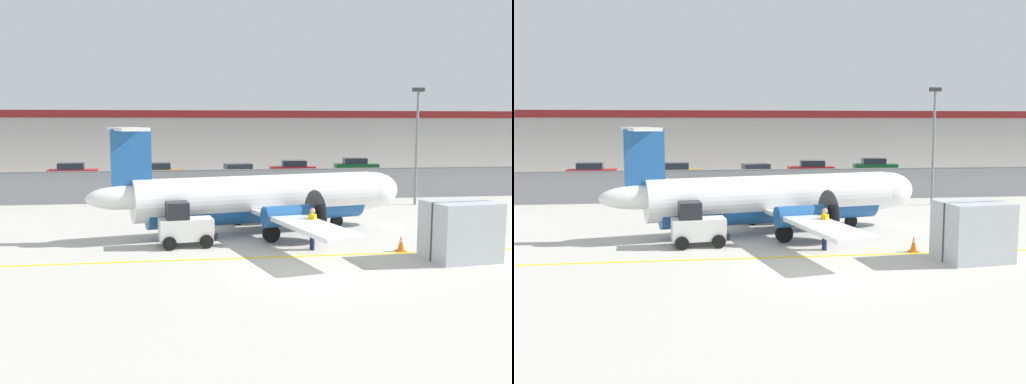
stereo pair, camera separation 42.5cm
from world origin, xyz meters
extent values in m
plane|color=#BCB7AD|center=(0.00, 0.00, 0.00)|extent=(140.00, 140.00, 0.00)
cube|color=yellow|center=(0.00, 2.00, 0.00)|extent=(84.00, 0.20, 0.01)
cube|color=gray|center=(0.00, 18.00, 1.00)|extent=(98.00, 0.04, 2.00)
cylinder|color=slate|center=(0.00, 18.00, 2.05)|extent=(98.00, 0.10, 0.10)
cube|color=#38383A|center=(0.00, 29.50, 0.06)|extent=(98.00, 17.00, 0.12)
cube|color=#BCB7B2|center=(0.00, 48.00, 3.25)|extent=(91.00, 8.00, 6.50)
cube|color=maroon|center=(0.00, 44.00, 6.10)|extent=(91.00, 0.20, 0.80)
cylinder|color=white|center=(-0.95, 6.95, 1.75)|extent=(11.79, 4.45, 1.90)
ellipsoid|color=white|center=(5.02, 8.31, 1.75)|extent=(3.03, 2.36, 1.80)
ellipsoid|color=white|center=(-6.93, 5.58, 1.95)|extent=(3.44, 1.75, 1.05)
cylinder|color=#1E5193|center=(-0.95, 6.95, 1.23)|extent=(10.53, 3.78, 1.48)
cube|color=white|center=(-0.86, 6.97, 1.18)|extent=(5.12, 15.95, 0.18)
cylinder|color=#1E5193|center=(-1.24, 9.55, 1.18)|extent=(2.35, 1.37, 0.90)
cone|color=black|center=(-0.12, 9.81, 1.18)|extent=(0.54, 0.53, 0.44)
cylinder|color=#262626|center=(0.03, 9.84, 1.18)|extent=(0.51, 2.06, 2.10)
cylinder|color=#1E5193|center=(-0.08, 4.48, 1.18)|extent=(2.35, 1.37, 0.90)
cone|color=black|center=(1.04, 4.74, 1.18)|extent=(0.54, 0.53, 0.44)
cylinder|color=#262626|center=(1.18, 4.77, 1.18)|extent=(0.51, 2.06, 2.10)
cube|color=#1E5193|center=(-6.64, 5.65, 3.30)|extent=(1.70, 0.55, 3.10)
cube|color=white|center=(-6.78, 5.62, 4.85)|extent=(2.14, 4.92, 0.14)
cylinder|color=#59595B|center=(3.05, 7.86, 0.79)|extent=(0.17, 0.17, 0.97)
cylinder|color=black|center=(3.05, 7.86, 0.30)|extent=(0.63, 0.35, 0.60)
cylinder|color=#59595B|center=(-1.74, 9.04, 0.83)|extent=(0.17, 0.17, 0.90)
cylinder|color=black|center=(-1.74, 9.04, 0.38)|extent=(0.79, 0.38, 0.76)
cylinder|color=#59595B|center=(-0.75, 4.73, 0.83)|extent=(0.17, 0.17, 0.90)
cylinder|color=black|center=(-0.75, 4.73, 0.38)|extent=(0.79, 0.38, 0.76)
cube|color=silver|center=(-4.40, 4.42, 0.73)|extent=(2.32, 1.36, 0.90)
cube|color=black|center=(-4.75, 4.37, 1.53)|extent=(1.01, 1.10, 0.70)
cube|color=black|center=(-3.26, 4.55, 0.43)|extent=(0.29, 1.11, 0.30)
cylinder|color=black|center=(-3.73, 5.10, 0.28)|extent=(0.58, 0.25, 0.56)
cylinder|color=black|center=(-3.59, 3.91, 0.28)|extent=(0.58, 0.25, 0.56)
cylinder|color=black|center=(-5.22, 4.92, 0.28)|extent=(0.58, 0.25, 0.56)
cylinder|color=black|center=(-5.08, 3.73, 0.28)|extent=(0.58, 0.25, 0.56)
cylinder|color=#191E4C|center=(0.64, 2.99, 0.42)|extent=(0.17, 0.17, 0.85)
cylinder|color=#191E4C|center=(0.64, 3.19, 0.42)|extent=(0.17, 0.17, 0.85)
cylinder|color=yellow|center=(0.64, 3.09, 1.15)|extent=(0.36, 0.36, 0.60)
cylinder|color=yellow|center=(0.63, 2.87, 1.18)|extent=(0.10, 0.10, 0.55)
cylinder|color=yellow|center=(0.65, 3.31, 1.18)|extent=(0.10, 0.10, 0.55)
sphere|color=tan|center=(0.64, 3.09, 1.59)|extent=(0.22, 0.22, 0.22)
cube|color=#B7BCC1|center=(5.71, 0.65, 1.10)|extent=(2.61, 2.25, 2.20)
cube|color=#333338|center=(5.71, 0.65, 1.10)|extent=(2.43, 0.35, 2.20)
cube|color=orange|center=(-4.86, 6.71, 0.02)|extent=(0.36, 0.36, 0.04)
cone|color=orange|center=(-4.86, 6.71, 0.34)|extent=(0.28, 0.28, 0.60)
cylinder|color=white|center=(-4.86, 6.71, 0.42)|extent=(0.17, 0.17, 0.08)
cube|color=orange|center=(4.08, 2.26, 0.02)|extent=(0.36, 0.36, 0.04)
cone|color=orange|center=(4.08, 2.26, 0.34)|extent=(0.28, 0.28, 0.60)
cylinder|color=white|center=(4.08, 2.26, 0.42)|extent=(0.17, 0.17, 0.08)
cube|color=red|center=(-13.48, 31.95, 0.74)|extent=(4.29, 1.92, 0.80)
cube|color=#262D38|center=(-13.63, 31.94, 1.42)|extent=(2.28, 1.68, 0.56)
cylinder|color=black|center=(-12.13, 32.92, 0.42)|extent=(0.61, 0.23, 0.60)
cylinder|color=black|center=(-12.04, 31.13, 0.42)|extent=(0.61, 0.23, 0.60)
cylinder|color=black|center=(-14.93, 32.77, 0.42)|extent=(0.61, 0.23, 0.60)
cylinder|color=black|center=(-14.83, 30.98, 0.42)|extent=(0.61, 0.23, 0.60)
cube|color=#B28C19|center=(-6.12, 30.92, 0.74)|extent=(4.30, 1.96, 0.80)
cube|color=#262D38|center=(-6.27, 30.91, 1.42)|extent=(2.29, 1.70, 0.56)
cylinder|color=black|center=(-4.78, 31.91, 0.42)|extent=(0.61, 0.24, 0.60)
cylinder|color=black|center=(-4.67, 30.11, 0.42)|extent=(0.61, 0.24, 0.60)
cylinder|color=black|center=(-7.57, 31.73, 0.42)|extent=(0.61, 0.24, 0.60)
cylinder|color=black|center=(-7.46, 29.93, 0.42)|extent=(0.61, 0.24, 0.60)
cube|color=navy|center=(0.68, 28.81, 0.74)|extent=(4.37, 2.19, 0.80)
cube|color=#262D38|center=(0.53, 28.79, 1.42)|extent=(2.37, 1.81, 0.56)
cylinder|color=black|center=(1.96, 29.87, 0.42)|extent=(0.62, 0.27, 0.60)
cylinder|color=black|center=(2.17, 28.09, 0.42)|extent=(0.62, 0.27, 0.60)
cylinder|color=black|center=(-0.82, 29.54, 0.42)|extent=(0.62, 0.27, 0.60)
cylinder|color=black|center=(-0.60, 27.75, 0.42)|extent=(0.62, 0.27, 0.60)
cube|color=red|center=(5.98, 32.43, 0.74)|extent=(4.34, 2.08, 0.80)
cube|color=#262D38|center=(6.13, 32.42, 1.42)|extent=(2.34, 1.76, 0.56)
cylinder|color=black|center=(4.50, 31.67, 0.42)|extent=(0.62, 0.26, 0.60)
cylinder|color=black|center=(4.67, 33.46, 0.42)|extent=(0.62, 0.26, 0.60)
cylinder|color=black|center=(7.29, 31.41, 0.42)|extent=(0.62, 0.26, 0.60)
cylinder|color=black|center=(7.46, 33.20, 0.42)|extent=(0.62, 0.26, 0.60)
cube|color=#19662D|center=(12.97, 35.04, 0.74)|extent=(4.37, 2.18, 0.80)
cube|color=#262D38|center=(12.82, 35.06, 1.42)|extent=(2.37, 1.81, 0.56)
cylinder|color=black|center=(14.46, 35.77, 0.42)|extent=(0.62, 0.27, 0.60)
cylinder|color=black|center=(14.25, 33.98, 0.42)|extent=(0.62, 0.27, 0.60)
cylinder|color=black|center=(11.68, 36.10, 0.42)|extent=(0.62, 0.27, 0.60)
cylinder|color=black|center=(11.47, 34.31, 0.42)|extent=(0.62, 0.27, 0.60)
cylinder|color=slate|center=(10.16, 14.78, 3.50)|extent=(0.16, 0.16, 7.00)
cube|color=#333333|center=(10.16, 14.78, 7.15)|extent=(0.70, 0.30, 0.24)
camera|label=1|loc=(-4.86, -19.00, 5.09)|focal=40.00mm
camera|label=2|loc=(-4.44, -19.05, 5.09)|focal=40.00mm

